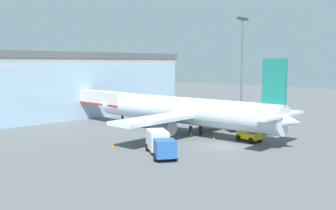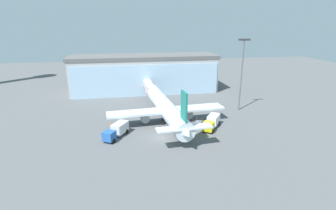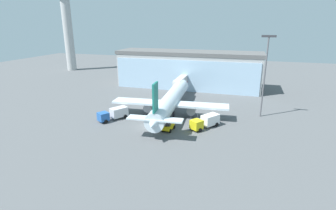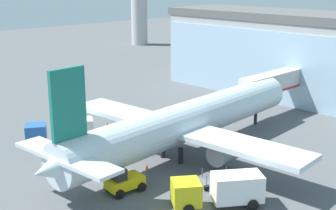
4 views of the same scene
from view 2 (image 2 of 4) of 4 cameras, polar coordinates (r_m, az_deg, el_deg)
ground at (r=56.26m, az=-1.58°, el=-7.12°), size 240.00×240.00×0.00m
terminal_building at (r=92.35m, az=-5.13°, el=6.83°), size 50.41×13.47×12.75m
jet_bridge at (r=82.79m, az=-4.33°, el=4.13°), size 2.62×14.79×5.67m
apron_light_mast at (r=73.41m, az=15.79°, el=7.50°), size 3.20×0.40×19.43m
airplane at (r=64.00m, az=-0.52°, el=-0.60°), size 28.73×36.42×11.26m
catering_truck at (r=57.18m, az=-11.13°, el=-5.44°), size 5.65×7.39×2.65m
fuel_truck at (r=61.59m, az=9.53°, el=-3.64°), size 5.95×7.26×2.65m
baggage_cart at (r=63.42m, az=6.54°, el=-3.81°), size 2.86×3.22×1.50m
pushback_tug at (r=56.21m, az=3.60°, el=-6.09°), size 2.42×3.35×2.30m
safety_cone_nose at (r=60.13m, az=0.63°, el=-5.15°), size 0.36×0.36×0.55m
safety_cone_wingtip at (r=64.37m, az=-12.34°, el=-4.00°), size 0.36×0.36×0.55m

